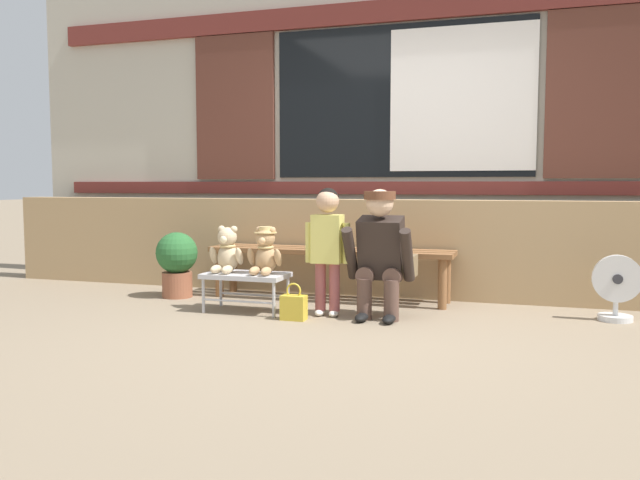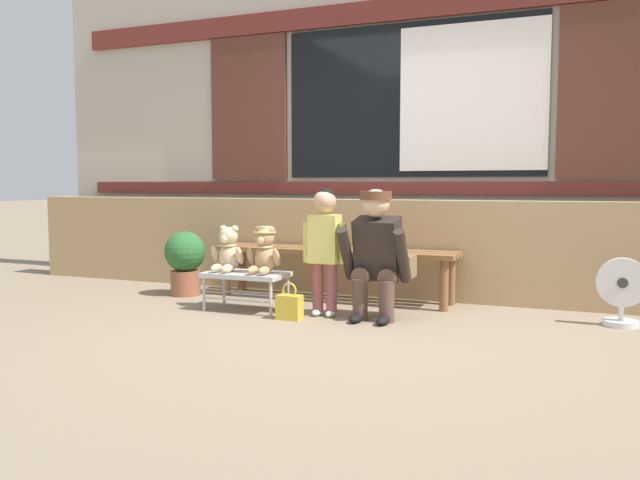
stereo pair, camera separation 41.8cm
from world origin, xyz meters
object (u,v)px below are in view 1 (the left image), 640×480
wooden_bench_long (330,256)px  handbag_on_ground (294,307)px  potted_plant (177,260)px  adult_crouching (382,253)px  floor_fan (617,288)px  child_standing (328,237)px  teddy_bear_with_hat (265,252)px  small_display_bench (246,277)px  teddy_bear_plain (227,251)px

wooden_bench_long → handbag_on_ground: size_ratio=7.72×
potted_plant → wooden_bench_long: bearing=12.1°
wooden_bench_long → adult_crouching: size_ratio=2.21×
handbag_on_ground → potted_plant: bearing=155.5°
adult_crouching → floor_fan: 1.70m
child_standing → teddy_bear_with_hat: bearing=-176.5°
adult_crouching → handbag_on_ground: 0.75m
small_display_bench → adult_crouching: adult_crouching is taller
adult_crouching → handbag_on_ground: bearing=-156.7°
wooden_bench_long → child_standing: 0.72m
potted_plant → child_standing: bearing=-14.2°
teddy_bear_with_hat → floor_fan: (2.53, 0.48, -0.23)m
teddy_bear_with_hat → adult_crouching: (0.89, 0.07, 0.01)m
small_display_bench → potted_plant: (-0.84, 0.41, 0.06)m
teddy_bear_plain → potted_plant: bearing=149.0°
small_display_bench → handbag_on_ground: small_display_bench is taller
handbag_on_ground → potted_plant: potted_plant is taller
floor_fan → potted_plant: bearing=-178.8°
teddy_bear_plain → adult_crouching: size_ratio=0.38×
adult_crouching → teddy_bear_plain: bearing=-176.6°
wooden_bench_long → teddy_bear_with_hat: (-0.31, -0.69, 0.10)m
wooden_bench_long → teddy_bear_plain: teddy_bear_plain is taller
wooden_bench_long → handbag_on_ground: 0.92m
small_display_bench → adult_crouching: bearing=4.0°
small_display_bench → teddy_bear_plain: size_ratio=1.76×
small_display_bench → potted_plant: 0.93m
child_standing → handbag_on_ground: 0.57m
wooden_bench_long → adult_crouching: 0.86m
teddy_bear_plain → wooden_bench_long: bearing=47.5°
teddy_bear_with_hat → child_standing: child_standing is taller
adult_crouching → child_standing: bearing=-174.1°
teddy_bear_with_hat → handbag_on_ground: bearing=-31.8°
handbag_on_ground → teddy_bear_with_hat: bearing=148.2°
teddy_bear_plain → floor_fan: 2.90m
wooden_bench_long → potted_plant: 1.34m
adult_crouching → teddy_bear_with_hat: bearing=-175.4°
potted_plant → handbag_on_ground: bearing=-24.5°
potted_plant → floor_fan: size_ratio=1.19×
wooden_bench_long → small_display_bench: 0.84m
potted_plant → teddy_bear_plain: bearing=-31.0°
wooden_bench_long → teddy_bear_with_hat: size_ratio=5.78×
child_standing → handbag_on_ground: size_ratio=3.52×
teddy_bear_plain → adult_crouching: 1.22m
teddy_bear_plain → child_standing: bearing=2.1°
floor_fan → wooden_bench_long: bearing=174.7°
small_display_bench → handbag_on_ground: bearing=-21.8°
small_display_bench → teddy_bear_plain: bearing=179.5°
adult_crouching → floor_fan: (1.64, 0.41, -0.24)m
child_standing → floor_fan: 2.12m
handbag_on_ground → small_display_bench: bearing=158.2°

